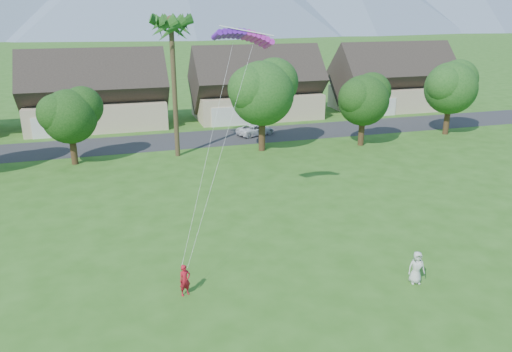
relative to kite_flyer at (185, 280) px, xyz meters
name	(u,v)px	position (x,y,z in m)	size (l,w,h in m)	color
ground	(325,335)	(5.08, -4.78, -0.78)	(500.00, 500.00, 0.00)	#2D6019
street	(189,140)	(5.08, 29.22, -0.78)	(90.00, 7.00, 0.01)	#2D2D30
kite_flyer	(185,280)	(0.00, 0.00, 0.00)	(0.57, 0.38, 1.57)	#B21424
watcher	(416,267)	(11.12, -2.19, 0.06)	(0.83, 0.54, 1.69)	silver
parked_car	(256,130)	(12.24, 29.22, -0.20)	(1.95, 4.23, 1.18)	white
houses_row	(180,93)	(5.57, 38.21, 2.66)	(72.75, 8.19, 8.86)	beige
tree_row	(186,104)	(3.94, 23.13, 4.10)	(62.27, 6.67, 8.45)	#47301C
fan_palm	(171,22)	(3.08, 23.72, 11.02)	(3.00, 3.00, 13.80)	#4C3D26
parafoil_kite	(244,34)	(4.89, 7.01, 10.79)	(3.45, 1.14, 0.50)	#6A1AC8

